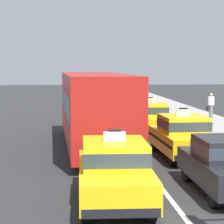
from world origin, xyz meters
The scene contains 10 objects.
lane_stripe_left_right centered at (0.00, 20.00, 0.00)m, with size 0.14×80.00×0.01m, color silver.
taxi_left_nearest centered at (-1.54, 2.74, 0.88)m, with size 1.94×4.61×1.96m.
bus_left_second centered at (-1.57, 11.44, 1.82)m, with size 2.88×11.28×3.22m.
taxi_left_third centered at (-1.63, 21.06, 0.88)m, with size 1.95×4.61×1.96m.
taxi_right_second centered at (1.69, 8.76, 0.88)m, with size 1.92×4.60×1.96m.
taxi_right_third centered at (1.47, 15.07, 0.88)m, with size 1.90×4.59×1.96m.
sedan_right_fourth centered at (1.40, 21.30, 0.85)m, with size 1.96×4.38×1.58m.
taxi_right_fifth centered at (1.70, 27.62, 0.88)m, with size 1.85×4.57×1.96m.
sedan_right_sixth centered at (1.70, 32.93, 0.85)m, with size 1.81×4.32×1.58m.
pedestrian_mid_block centered at (6.54, 21.15, 0.97)m, with size 0.47×0.24×1.64m.
Camera 1 is at (-2.73, -9.53, 3.58)m, focal length 78.03 mm.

